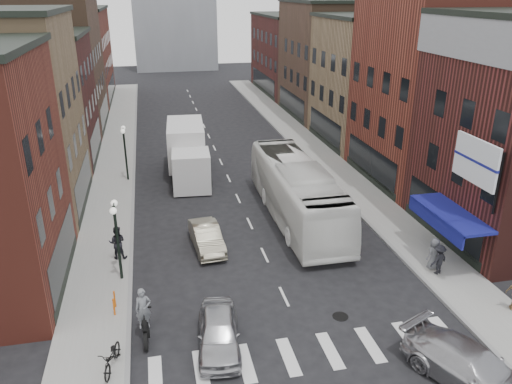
# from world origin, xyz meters

# --- Properties ---
(ground) EXTENTS (160.00, 160.00, 0.00)m
(ground) POSITION_xyz_m (0.00, 0.00, 0.00)
(ground) COLOR black
(ground) RESTS_ON ground
(sidewalk_left) EXTENTS (3.00, 74.00, 0.15)m
(sidewalk_left) POSITION_xyz_m (-8.50, 22.00, 0.07)
(sidewalk_left) COLOR gray
(sidewalk_left) RESTS_ON ground
(sidewalk_right) EXTENTS (3.00, 74.00, 0.15)m
(sidewalk_right) POSITION_xyz_m (8.50, 22.00, 0.07)
(sidewalk_right) COLOR gray
(sidewalk_right) RESTS_ON ground
(curb_left) EXTENTS (0.20, 74.00, 0.16)m
(curb_left) POSITION_xyz_m (-7.00, 22.00, 0.00)
(curb_left) COLOR gray
(curb_left) RESTS_ON ground
(curb_right) EXTENTS (0.20, 74.00, 0.16)m
(curb_right) POSITION_xyz_m (7.00, 22.00, 0.00)
(curb_right) COLOR gray
(curb_right) RESTS_ON ground
(crosswalk_stripes) EXTENTS (12.00, 2.20, 0.01)m
(crosswalk_stripes) POSITION_xyz_m (0.00, -3.00, 0.00)
(crosswalk_stripes) COLOR silver
(crosswalk_stripes) RESTS_ON ground
(bldg_left_mid_b) EXTENTS (10.30, 10.20, 10.30)m
(bldg_left_mid_b) POSITION_xyz_m (-14.99, 24.00, 5.15)
(bldg_left_mid_b) COLOR #3F1A16
(bldg_left_mid_b) RESTS_ON ground
(bldg_left_far_a) EXTENTS (10.30, 12.20, 13.30)m
(bldg_left_far_a) POSITION_xyz_m (-14.99, 35.00, 6.65)
(bldg_left_far_a) COLOR #4D3726
(bldg_left_far_a) RESTS_ON ground
(bldg_left_far_b) EXTENTS (10.30, 16.20, 11.30)m
(bldg_left_far_b) POSITION_xyz_m (-14.99, 49.00, 5.65)
(bldg_left_far_b) COLOR maroon
(bldg_left_far_b) RESTS_ON ground
(bldg_right_mid_a) EXTENTS (10.30, 10.20, 14.30)m
(bldg_right_mid_a) POSITION_xyz_m (15.00, 14.00, 7.15)
(bldg_right_mid_a) COLOR maroon
(bldg_right_mid_a) RESTS_ON ground
(bldg_right_mid_b) EXTENTS (10.30, 10.20, 11.30)m
(bldg_right_mid_b) POSITION_xyz_m (14.99, 24.00, 5.65)
(bldg_right_mid_b) COLOR olive
(bldg_right_mid_b) RESTS_ON ground
(bldg_right_far_a) EXTENTS (10.30, 12.20, 12.30)m
(bldg_right_far_a) POSITION_xyz_m (14.99, 35.00, 6.15)
(bldg_right_far_a) COLOR #4D3726
(bldg_right_far_a) RESTS_ON ground
(bldg_right_far_b) EXTENTS (10.30, 16.20, 10.30)m
(bldg_right_far_b) POSITION_xyz_m (14.99, 49.00, 5.15)
(bldg_right_far_b) COLOR #3F1A16
(bldg_right_far_b) RESTS_ON ground
(awning_blue) EXTENTS (1.80, 5.00, 0.78)m
(awning_blue) POSITION_xyz_m (8.93, 2.50, 2.63)
(awning_blue) COLOR navy
(awning_blue) RESTS_ON ground
(billboard_sign) EXTENTS (1.52, 3.00, 3.70)m
(billboard_sign) POSITION_xyz_m (8.59, 0.50, 6.13)
(billboard_sign) COLOR black
(billboard_sign) RESTS_ON ground
(streetlamp_near) EXTENTS (0.32, 1.22, 4.11)m
(streetlamp_near) POSITION_xyz_m (-7.40, 4.00, 2.91)
(streetlamp_near) COLOR black
(streetlamp_near) RESTS_ON ground
(streetlamp_far) EXTENTS (0.32, 1.22, 4.11)m
(streetlamp_far) POSITION_xyz_m (-7.40, 18.00, 2.91)
(streetlamp_far) COLOR black
(streetlamp_far) RESTS_ON ground
(bike_rack) EXTENTS (0.08, 0.68, 0.80)m
(bike_rack) POSITION_xyz_m (-7.60, 1.30, 0.55)
(bike_rack) COLOR #D8590C
(bike_rack) RESTS_ON sidewalk_left
(box_truck) EXTENTS (3.05, 8.95, 3.83)m
(box_truck) POSITION_xyz_m (-2.91, 18.12, 1.89)
(box_truck) COLOR silver
(box_truck) RESTS_ON ground
(motorcycle_rider) EXTENTS (0.67, 2.29, 2.33)m
(motorcycle_rider) POSITION_xyz_m (-6.30, -0.66, 1.09)
(motorcycle_rider) COLOR black
(motorcycle_rider) RESTS_ON ground
(transit_bus) EXTENTS (3.05, 12.93, 3.60)m
(transit_bus) POSITION_xyz_m (2.97, 9.16, 1.80)
(transit_bus) COLOR white
(transit_bus) RESTS_ON ground
(sedan_left_near) EXTENTS (2.11, 4.26, 1.40)m
(sedan_left_near) POSITION_xyz_m (-3.45, -1.82, 0.70)
(sedan_left_near) COLOR #B7B8BD
(sedan_left_near) RESTS_ON ground
(sedan_left_far) EXTENTS (1.73, 4.16, 1.34)m
(sedan_left_far) POSITION_xyz_m (-2.93, 6.43, 0.67)
(sedan_left_far) COLOR #BAB396
(sedan_left_far) RESTS_ON ground
(curb_car) EXTENTS (4.08, 5.56, 1.50)m
(curb_car) POSITION_xyz_m (5.04, -5.78, 0.75)
(curb_car) COLOR #AEADB2
(curb_car) RESTS_ON ground
(parked_bicycle) EXTENTS (1.05, 1.99, 1.00)m
(parked_bicycle) POSITION_xyz_m (-7.50, -2.38, 0.65)
(parked_bicycle) COLOR black
(parked_bicycle) RESTS_ON sidewalk_left
(ped_left_solo) EXTENTS (0.95, 0.63, 1.82)m
(ped_left_solo) POSITION_xyz_m (-7.62, 6.07, 1.06)
(ped_left_solo) COLOR black
(ped_left_solo) RESTS_ON sidewalk_left
(ped_right_a) EXTENTS (1.12, 0.81, 1.56)m
(ped_right_a) POSITION_xyz_m (7.90, 1.16, 0.93)
(ped_right_a) COLOR black
(ped_right_a) RESTS_ON sidewalk_right
(ped_right_c) EXTENTS (0.92, 0.73, 1.64)m
(ped_right_c) POSITION_xyz_m (7.94, 1.67, 0.97)
(ped_right_c) COLOR slate
(ped_right_c) RESTS_ON sidewalk_right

